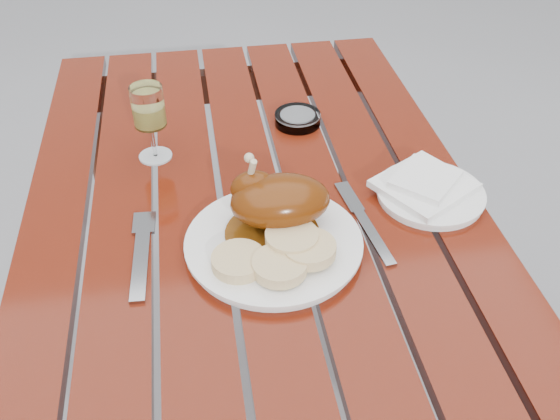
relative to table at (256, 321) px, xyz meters
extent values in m
plane|color=slate|center=(0.00, 0.00, -0.38)|extent=(60.00, 60.00, 0.00)
cube|color=maroon|center=(0.00, 0.00, 0.00)|extent=(0.80, 1.20, 0.75)
cylinder|color=white|center=(0.02, -0.17, 0.38)|extent=(0.38, 0.38, 0.02)
cylinder|color=#5F320A|center=(0.02, -0.16, 0.40)|extent=(0.15, 0.15, 0.00)
ellipsoid|color=#713208|center=(0.03, -0.13, 0.44)|extent=(0.16, 0.11, 0.08)
ellipsoid|color=#713208|center=(-0.01, -0.11, 0.45)|extent=(0.08, 0.05, 0.06)
cylinder|color=#C6B28C|center=(-0.01, -0.10, 0.47)|extent=(0.02, 0.04, 0.09)
cylinder|color=#E0C489|center=(-0.04, -0.22, 0.40)|extent=(0.08, 0.08, 0.02)
cylinder|color=#E0C489|center=(0.01, -0.25, 0.41)|extent=(0.08, 0.08, 0.02)
cylinder|color=#E0C489|center=(0.06, -0.22, 0.41)|extent=(0.08, 0.08, 0.02)
cylinder|color=#E0C489|center=(0.04, -0.20, 0.41)|extent=(0.08, 0.08, 0.02)
cylinder|color=#C9C25B|center=(-0.17, 0.12, 0.45)|extent=(0.09, 0.09, 0.15)
cylinder|color=white|center=(0.31, -0.09, 0.38)|extent=(0.20, 0.20, 0.02)
cube|color=white|center=(0.30, -0.08, 0.40)|extent=(0.20, 0.20, 0.01)
cylinder|color=#B2B7BC|center=(0.12, 0.20, 0.39)|extent=(0.10, 0.10, 0.02)
cube|color=gray|center=(-0.20, -0.17, 0.38)|extent=(0.03, 0.19, 0.01)
cube|color=gray|center=(0.18, -0.15, 0.38)|extent=(0.04, 0.19, 0.01)
camera|label=1|loc=(-0.09, -0.91, 1.06)|focal=40.00mm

